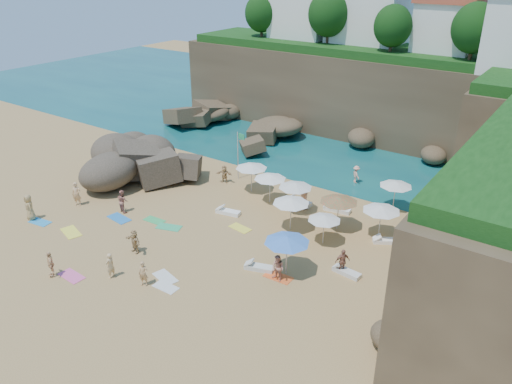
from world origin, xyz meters
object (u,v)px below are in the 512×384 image
Objects in this scene: rock_outcrop at (139,178)px; person_stand_0 at (77,194)px; flag_pole at (239,149)px; parasol_2 at (295,185)px; person_stand_4 at (304,197)px; parasol_1 at (396,184)px; lounger_0 at (299,202)px; person_stand_1 at (123,201)px; person_stand_5 at (224,174)px; person_stand_2 at (356,174)px; person_stand_3 at (342,261)px; parasol_0 at (251,166)px; person_stand_6 at (110,265)px.

rock_outcrop is 4.13× the size of person_stand_0.
flag_pole is 1.68× the size of parasol_2.
flag_pole is at bearing -146.54° from person_stand_4.
lounger_0 is at bearing -151.59° from parasol_1.
flag_pole is 12.63m from parasol_1.
person_stand_0 reaches higher than rock_outcrop.
person_stand_1 is 1.16× the size of person_stand_5.
person_stand_2 is 0.80× the size of person_stand_4.
parasol_1 reaches higher than person_stand_2.
parasol_2 is 1.43× the size of person_stand_1.
person_stand_5 is at bearing 103.29° from person_stand_3.
rock_outcrop is 9.97m from parasol_0.
person_stand_4 is at bearing 119.94° from person_stand_2.
parasol_1 reaches higher than person_stand_4.
person_stand_4 is (4.86, -0.20, -1.21)m from parasol_0.
parasol_2 reaches higher than person_stand_3.
parasol_0 is 1.67× the size of person_stand_2.
person_stand_4 is at bearing -12.63° from flag_pole.
person_stand_5 is at bearing -95.94° from person_stand_1.
person_stand_6 is (-10.65, -7.98, 0.00)m from person_stand_3.
person_stand_4 is at bearing -130.04° from person_stand_1.
person_stand_1 is at bearing -53.01° from rock_outcrop.
parasol_1 is 9.62m from person_stand_3.
person_stand_1 is 1.07× the size of person_stand_3.
person_stand_1 reaches higher than person_stand_6.
person_stand_2 is at bearing 125.76° from person_stand_4.
person_stand_4 is (-1.16, -6.36, 0.19)m from person_stand_2.
person_stand_6 is at bearing -62.69° from person_stand_4.
parasol_0 is 5.02m from person_stand_4.
rock_outcrop is 4.77× the size of person_stand_6.
parasol_1 is at bearing 6.56° from person_stand_0.
person_stand_4 is at bearing -145.90° from parasol_1.
person_stand_2 is (15.12, 15.54, -0.17)m from person_stand_0.
parasol_2 is 1.33× the size of person_stand_0.
person_stand_1 reaches higher than person_stand_3.
parasol_1 is (19.36, 6.82, 2.02)m from rock_outcrop.
lounger_0 is at bearing 84.36° from person_stand_3.
rock_outcrop is at bearing -121.10° from person_stand_4.
person_stand_1 is 1.07× the size of person_stand_6.
rock_outcrop is 4.45× the size of person_stand_1.
person_stand_5 is (-8.80, -6.05, -0.01)m from person_stand_2.
rock_outcrop is at bearing -143.52° from person_stand_6.
parasol_1 reaches higher than lounger_0.
person_stand_5 is (-7.33, 1.13, -1.37)m from parasol_2.
person_stand_2 is 0.93× the size of person_stand_6.
person_stand_1 is (3.57, -4.74, 0.85)m from rock_outcrop.
parasol_0 is 9.92m from person_stand_1.
rock_outcrop is at bearing -172.20° from person_stand_5.
parasol_2 is at bearing 88.77° from person_stand_3.
parasol_0 reaches higher than person_stand_3.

